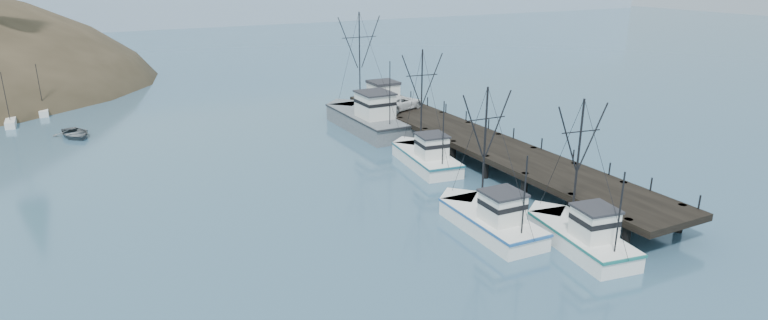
% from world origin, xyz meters
% --- Properties ---
extents(ground, '(400.00, 400.00, 0.00)m').
position_xyz_m(ground, '(0.00, 0.00, 0.00)').
color(ground, '#32546F').
rests_on(ground, ground).
extents(pier, '(6.00, 44.00, 2.00)m').
position_xyz_m(pier, '(14.00, 16.00, 1.69)').
color(pier, black).
rests_on(pier, ground).
extents(distant_ridge, '(360.00, 40.00, 26.00)m').
position_xyz_m(distant_ridge, '(10.00, 170.00, 0.00)').
color(distant_ridge, '#9EB2C6').
rests_on(distant_ridge, ground).
extents(trawler_near, '(4.37, 9.72, 10.01)m').
position_xyz_m(trawler_near, '(8.77, -2.47, 0.82)').
color(trawler_near, white).
rests_on(trawler_near, ground).
extents(trawler_mid, '(3.71, 10.16, 10.23)m').
position_xyz_m(trawler_mid, '(5.18, 2.36, 0.82)').
color(trawler_mid, white).
rests_on(trawler_mid, ground).
extents(trawler_far, '(4.48, 10.47, 10.77)m').
position_xyz_m(trawler_far, '(8.57, 16.36, 0.82)').
color(trawler_far, white).
rests_on(trawler_far, ground).
extents(work_vessel, '(4.63, 15.45, 13.00)m').
position_xyz_m(work_vessel, '(9.35, 30.06, 1.23)').
color(work_vessel, slate).
rests_on(work_vessel, ground).
extents(pier_shed, '(3.00, 3.20, 2.80)m').
position_xyz_m(pier_shed, '(12.50, 32.03, 3.42)').
color(pier_shed, silver).
rests_on(pier_shed, pier).
extents(pickup_truck, '(6.21, 4.35, 1.57)m').
position_xyz_m(pickup_truck, '(13.20, 29.25, 2.79)').
color(pickup_truck, silver).
rests_on(pickup_truck, pier).
extents(motorboat, '(4.75, 5.80, 1.05)m').
position_xyz_m(motorboat, '(-19.51, 41.71, 0.00)').
color(motorboat, '#555B5F').
rests_on(motorboat, ground).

